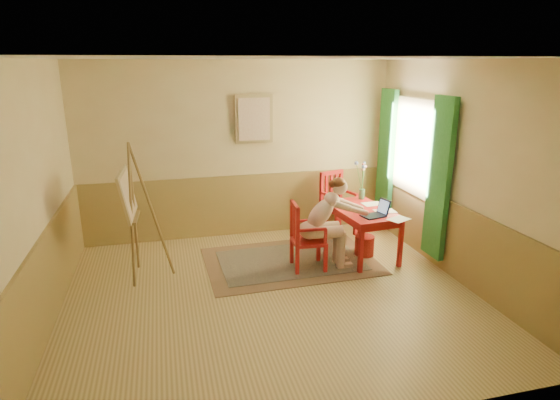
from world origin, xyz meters
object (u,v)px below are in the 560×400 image
object	(u,v)px
chair_back	(337,203)
figure	(327,219)
chair_left	(305,237)
laptop	(377,213)
easel	(131,199)
table	(362,215)

from	to	relation	value
chair_back	figure	world-z (taller)	figure
chair_left	laptop	distance (m)	1.05
chair_left	chair_back	xyz separation A→B (m)	(0.93, 1.24, 0.04)
laptop	easel	bearing A→B (deg)	172.77
chair_back	easel	distance (m)	3.36
table	chair_back	distance (m)	0.99
table	figure	world-z (taller)	figure
laptop	chair_back	bearing A→B (deg)	92.96
table	chair_left	xyz separation A→B (m)	(-0.94, -0.26, -0.15)
chair_left	figure	distance (m)	0.38
chair_left	figure	bearing A→B (deg)	-4.84
table	figure	xyz separation A→B (m)	(-0.64, -0.28, 0.08)
chair_left	chair_back	bearing A→B (deg)	53.09
figure	table	bearing A→B (deg)	23.67
laptop	chair_left	bearing A→B (deg)	174.96
table	laptop	world-z (taller)	laptop
easel	figure	bearing A→B (deg)	-7.82
figure	laptop	bearing A→B (deg)	-5.13
table	chair_back	world-z (taller)	chair_back
chair_left	easel	size ratio (longest dim) A/B	0.52
figure	easel	size ratio (longest dim) A/B	0.71
laptop	easel	xyz separation A→B (m)	(-3.25, 0.41, 0.31)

